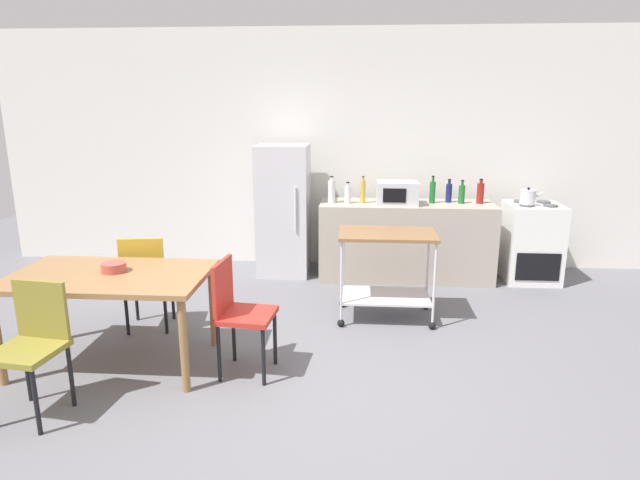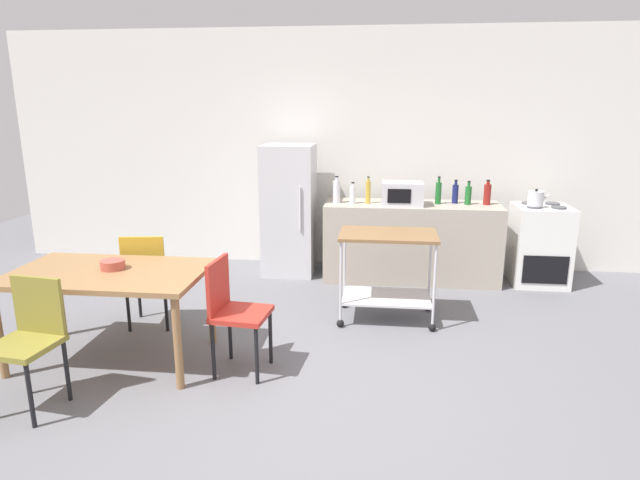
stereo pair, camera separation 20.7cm
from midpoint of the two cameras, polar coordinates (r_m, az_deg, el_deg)
name	(u,v)px [view 1 (the left image)]	position (r m, az deg, el deg)	size (l,w,h in m)	color
ground_plane	(309,385)	(4.13, -2.62, -15.03)	(12.00, 12.00, 0.00)	slate
back_wall	(332,150)	(6.82, 0.38, 9.48)	(8.40, 0.12, 2.90)	silver
kitchen_counter	(405,241)	(6.39, 8.10, -0.09)	(2.00, 0.64, 0.90)	#A89E8E
dining_table	(110,283)	(4.52, -22.56, -4.26)	(1.50, 0.90, 0.75)	olive
chair_olive	(32,340)	(4.09, -29.40, -9.23)	(0.45, 0.45, 0.89)	olive
chair_red	(238,309)	(4.15, -10.06, -7.18)	(0.44, 0.44, 0.89)	#B72D23
chair_mustard	(146,276)	(5.12, -18.99, -3.59)	(0.45, 0.45, 0.89)	gold
stove_oven	(531,242)	(6.67, 20.60, -0.25)	(0.60, 0.61, 0.92)	white
refrigerator	(284,210)	(6.48, -4.78, 3.14)	(0.60, 0.63, 1.55)	silver
kitchen_cart	(387,261)	(5.13, 5.92, -2.21)	(0.91, 0.57, 0.85)	brown
bottle_vinegar	(332,191)	(6.23, 0.28, 5.18)	(0.08, 0.08, 0.31)	silver
bottle_wine	(348,194)	(6.21, 1.99, 4.85)	(0.07, 0.07, 0.25)	silver
bottle_olive_oil	(363,191)	(6.23, 3.61, 5.14)	(0.06, 0.06, 0.31)	gold
microwave	(397,193)	(6.18, 7.19, 4.94)	(0.46, 0.35, 0.26)	silver
bottle_sesame_oil	(432,192)	(6.33, 10.87, 5.03)	(0.07, 0.07, 0.31)	#1E6628
bottle_sparkling_water	(449,192)	(6.42, 12.55, 4.92)	(0.07, 0.07, 0.27)	navy
bottle_soda	(462,194)	(6.38, 13.84, 4.76)	(0.07, 0.07, 0.27)	#1E6628
bottle_soy_sauce	(480,193)	(6.43, 15.70, 4.82)	(0.08, 0.08, 0.28)	maroon
fruit_bowl	(114,267)	(4.52, -22.19, -2.69)	(0.19, 0.19, 0.07)	#B24C3F
kettle	(528,197)	(6.44, 20.25, 4.28)	(0.24, 0.17, 0.19)	silver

